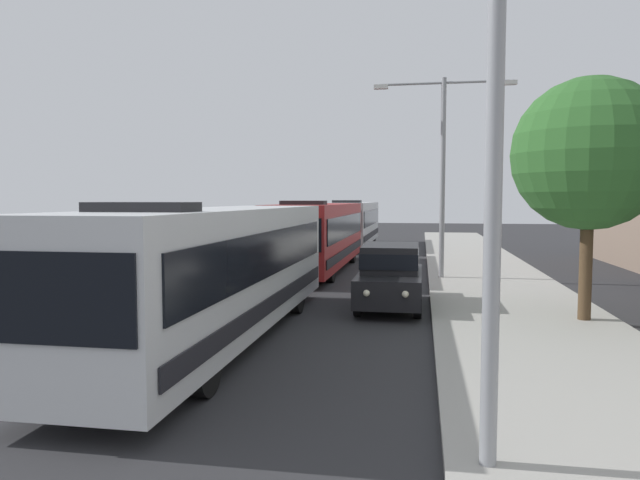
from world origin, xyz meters
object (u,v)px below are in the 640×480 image
bus_lead (219,267)px  white_suv (391,274)px  bus_second_in_line (320,234)px  streetlamp_near (496,45)px  roadside_tree (589,154)px  bus_middle (353,222)px  streetlamp_mid (443,156)px

bus_lead → white_suv: (3.70, 4.71, -0.66)m
bus_lead → bus_second_in_line: bearing=90.0°
streetlamp_near → roadside_tree: (3.38, 8.91, -0.59)m
bus_middle → roadside_tree: 25.25m
bus_lead → white_suv: bus_lead is taller
bus_middle → roadside_tree: (8.78, -23.51, 2.71)m
bus_lead → streetlamp_near: size_ratio=1.56×
bus_second_in_line → white_suv: 9.45m
streetlamp_mid → roadside_tree: size_ratio=1.27×
bus_second_in_line → bus_lead: bearing=-90.0°
bus_lead → streetlamp_near: streetlamp_near is taller
white_suv → roadside_tree: 6.30m
bus_lead → bus_second_in_line: 13.37m
bus_second_in_line → bus_middle: 13.26m
white_suv → bus_middle: bearing=99.6°
streetlamp_mid → bus_second_in_line: bearing=154.8°
bus_second_in_line → streetlamp_mid: size_ratio=1.56×
bus_lead → streetlamp_near: (5.40, -5.79, 3.29)m
streetlamp_mid → roadside_tree: bearing=-66.3°
bus_second_in_line → streetlamp_near: size_ratio=1.57×
streetlamp_near → bus_second_in_line: bearing=105.7°
bus_middle → roadside_tree: bearing=-69.5°
bus_lead → bus_middle: 26.64m
bus_lead → roadside_tree: roadside_tree is taller
bus_middle → streetlamp_near: streetlamp_near is taller
bus_middle → white_suv: bus_middle is taller
white_suv → roadside_tree: roadside_tree is taller
bus_second_in_line → white_suv: (3.70, -8.67, -0.66)m
bus_middle → streetlamp_mid: bearing=-71.1°
bus_middle → streetlamp_mid: streetlamp_mid is taller
white_suv → bus_lead: bearing=-128.2°
streetlamp_mid → bus_lead: bearing=-116.5°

